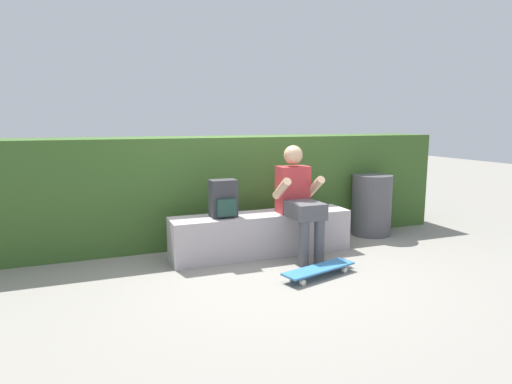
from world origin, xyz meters
name	(u,v)px	position (x,y,z in m)	size (l,w,h in m)	color
ground_plane	(273,263)	(0.00, 0.00, 0.00)	(24.00, 24.00, 0.00)	gray
bench_main	(262,234)	(0.00, 0.33, 0.23)	(2.04, 0.43, 0.47)	#AEA4A8
person_skater	(299,197)	(0.35, 0.12, 0.66)	(0.49, 0.62, 1.22)	#B73338
skateboard_near_person	(319,269)	(0.24, -0.54, 0.07)	(0.82, 0.41, 0.09)	teal
backpack_on_bench	(223,199)	(-0.44, 0.32, 0.66)	(0.28, 0.23, 0.40)	#333338
hedge_row	(204,189)	(-0.43, 1.19, 0.64)	(6.31, 0.79, 1.29)	#375925
trash_bin	(371,205)	(1.67, 0.62, 0.40)	(0.52, 0.52, 0.79)	#4C4C51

